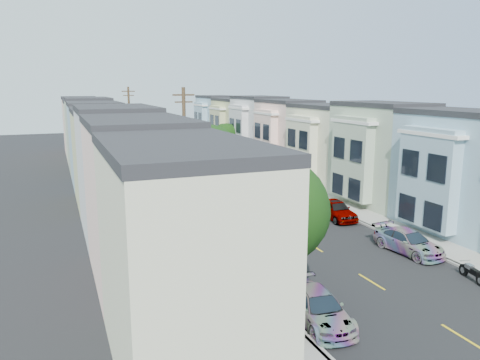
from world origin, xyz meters
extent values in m
plane|color=black|center=(0.00, 0.00, 0.00)|extent=(160.00, 160.00, 0.00)
cube|color=black|center=(0.00, 15.00, 0.01)|extent=(12.00, 70.00, 0.02)
cube|color=gray|center=(-6.05, 15.00, 0.07)|extent=(0.30, 70.00, 0.15)
cube|color=gray|center=(6.05, 15.00, 0.07)|extent=(0.30, 70.00, 0.15)
cube|color=gray|center=(-7.35, 15.00, 0.07)|extent=(2.60, 70.00, 0.15)
cube|color=gray|center=(7.35, 15.00, 0.07)|extent=(2.60, 70.00, 0.15)
cube|color=gold|center=(0.00, 15.00, 0.00)|extent=(0.12, 70.00, 0.01)
cube|color=beige|center=(-11.15, 15.00, 0.00)|extent=(5.00, 70.00, 8.50)
cube|color=beige|center=(11.15, 15.00, 0.00)|extent=(5.00, 70.00, 8.50)
cylinder|color=black|center=(-6.60, -13.10, 1.59)|extent=(0.44, 0.44, 3.17)
sphere|color=black|center=(-6.30, -13.10, 4.82)|extent=(4.70, 4.70, 4.70)
cylinder|color=black|center=(-6.60, -3.00, 1.95)|extent=(0.44, 0.44, 3.89)
sphere|color=black|center=(-6.30, -3.00, 5.54)|extent=(4.70, 4.70, 4.70)
cylinder|color=black|center=(-6.60, 7.29, 1.58)|extent=(0.44, 0.44, 3.15)
sphere|color=black|center=(-6.30, 7.29, 4.65)|extent=(4.27, 4.27, 4.27)
cylinder|color=black|center=(-6.60, 18.81, 1.79)|extent=(0.44, 0.44, 3.58)
sphere|color=black|center=(-6.30, 18.81, 5.23)|extent=(4.70, 4.70, 4.70)
cylinder|color=black|center=(-6.60, 33.13, 1.60)|extent=(0.44, 0.44, 3.20)
sphere|color=black|center=(-6.30, 33.13, 4.74)|extent=(4.40, 4.40, 4.40)
cylinder|color=black|center=(6.60, 29.37, 1.30)|extent=(0.44, 0.44, 2.59)
sphere|color=black|center=(6.90, 29.37, 3.68)|extent=(3.10, 3.10, 3.10)
cylinder|color=#42301E|center=(-6.30, 2.00, 5.00)|extent=(0.26, 0.26, 10.00)
cube|color=#42301E|center=(-6.30, 2.00, 9.60)|extent=(1.60, 0.12, 0.12)
cylinder|color=#42301E|center=(-6.30, 28.00, 5.00)|extent=(0.26, 0.26, 10.00)
cube|color=#42301E|center=(-6.30, 28.00, 9.60)|extent=(1.60, 0.12, 0.12)
cube|color=white|center=(2.06, 4.43, 1.89)|extent=(2.43, 4.35, 2.38)
cube|color=white|center=(2.06, 7.62, 1.79)|extent=(2.43, 2.02, 2.19)
cube|color=black|center=(2.06, 5.34, 0.58)|extent=(2.23, 6.25, 0.24)
cube|color=#2D0A51|center=(1.71, 2.25, 2.17)|extent=(0.91, 0.04, 0.45)
cube|color=#198C1E|center=(2.52, 2.25, 2.17)|extent=(0.71, 0.04, 0.45)
cylinder|color=black|center=(0.97, 3.24, 0.46)|extent=(0.28, 0.91, 0.91)
cylinder|color=black|center=(3.15, 3.24, 0.46)|extent=(0.28, 0.91, 0.91)
cylinder|color=black|center=(0.97, 7.31, 0.46)|extent=(0.28, 0.91, 0.91)
cylinder|color=black|center=(3.15, 7.31, 0.46)|extent=(0.28, 0.91, 0.91)
imported|color=black|center=(2.31, 14.51, 0.67)|extent=(2.09, 4.21, 1.34)
imported|color=black|center=(-4.90, -14.66, 0.69)|extent=(2.40, 4.78, 1.38)
imported|color=black|center=(-4.90, -9.03, 0.62)|extent=(2.13, 4.29, 1.24)
imported|color=#ABABAB|center=(-4.90, 0.01, 0.66)|extent=(2.08, 4.49, 1.32)
imported|color=#450514|center=(-4.90, 12.43, 0.71)|extent=(2.40, 4.89, 1.42)
imported|color=#373738|center=(4.90, -9.15, 0.70)|extent=(2.42, 4.86, 1.41)
imported|color=#B2B4BF|center=(4.90, -1.03, 0.76)|extent=(2.11, 4.82, 1.53)
imported|color=black|center=(4.90, 18.10, 0.70)|extent=(1.70, 4.25, 1.39)
imported|color=#071833|center=(4.90, 26.32, 0.67)|extent=(1.60, 4.13, 1.34)
cylinder|color=black|center=(5.05, -13.14, 0.33)|extent=(0.12, 0.66, 0.66)
cube|color=black|center=(5.05, -13.86, 0.52)|extent=(0.23, 1.14, 0.19)
cube|color=#B2B2B2|center=(5.05, -13.60, 0.72)|extent=(0.29, 0.45, 0.23)
camera|label=1|loc=(-15.10, -31.03, 10.22)|focal=35.00mm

